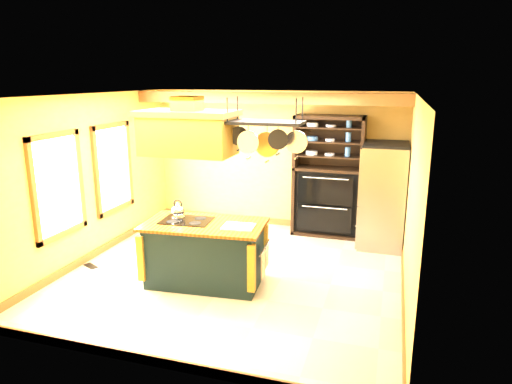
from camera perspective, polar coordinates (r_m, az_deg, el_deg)
The scene contains 15 objects.
floor at distance 7.21m, azimuth -2.58°, elevation -9.99°, with size 5.00×5.00×0.00m, color beige.
ceiling at distance 6.58m, azimuth -2.85°, elevation 11.98°, with size 5.00×5.00×0.00m, color white.
wall_back at distance 9.11m, azimuth 2.58°, elevation 4.05°, with size 5.00×0.02×2.70m, color #E2AD53.
wall_front at distance 4.60m, azimuth -13.28°, elevation -6.59°, with size 5.00×0.02×2.70m, color #E2AD53.
wall_left at distance 7.95m, azimuth -19.95°, elevation 1.71°, with size 0.02×5.00×2.70m, color #E2AD53.
wall_right at distance 6.40m, azimuth 18.88°, elevation -1.08°, with size 0.02×5.00×2.70m, color #E2AD53.
ceiling_beam at distance 8.21m, azimuth 1.25°, elevation 11.66°, with size 5.00×0.15×0.20m, color #935F2D.
window_near at distance 7.31m, azimuth -23.47°, elevation 0.75°, with size 0.06×1.06×1.56m.
window_far at distance 8.40m, azimuth -17.37°, elevation 2.89°, with size 0.06×1.06×1.56m.
kitchen_island at distance 6.74m, azimuth -6.39°, elevation -7.52°, with size 1.80×1.09×1.11m.
range_hood at distance 6.39m, azimuth -8.47°, elevation 7.57°, with size 1.33×0.75×0.80m.
pot_rack at distance 6.01m, azimuth 1.22°, elevation 7.69°, with size 1.08×0.50×0.79m.
refrigerator at distance 8.35m, azimuth 15.50°, elevation -0.68°, with size 0.79×0.93×1.81m.
hutch at distance 8.77m, azimuth 8.97°, elevation 0.35°, with size 1.29×0.58×2.27m.
floor_register at distance 7.87m, azimuth -19.95°, elevation -8.69°, with size 0.28×0.12×0.01m, color black.
Camera 1 is at (2.22, -6.19, 2.95)m, focal length 32.00 mm.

